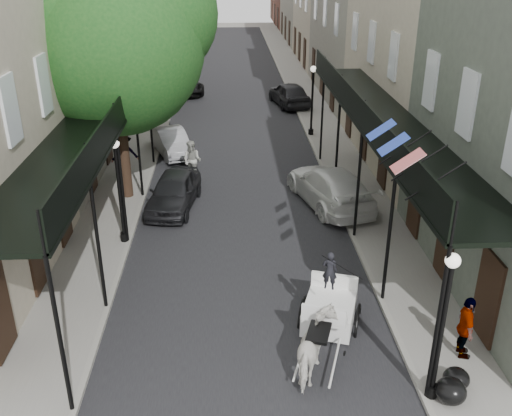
{
  "coord_description": "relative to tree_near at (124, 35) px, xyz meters",
  "views": [
    {
      "loc": [
        -0.39,
        -11.84,
        9.46
      ],
      "look_at": [
        0.46,
        5.27,
        1.6
      ],
      "focal_mm": 40.0,
      "sensor_mm": 36.0,
      "label": 1
    }
  ],
  "objects": [
    {
      "name": "ground",
      "position": [
        4.2,
        -10.18,
        -6.49
      ],
      "size": [
        140.0,
        140.0,
        0.0
      ],
      "primitive_type": "plane",
      "color": "gray",
      "rests_on": "ground"
    },
    {
      "name": "road",
      "position": [
        4.2,
        9.82,
        -6.48
      ],
      "size": [
        8.0,
        90.0,
        0.01
      ],
      "primitive_type": "cube",
      "color": "black",
      "rests_on": "ground"
    },
    {
      "name": "sidewalk_left",
      "position": [
        -0.8,
        9.82,
        -6.43
      ],
      "size": [
        2.2,
        90.0,
        0.12
      ],
      "primitive_type": "cube",
      "color": "gray",
      "rests_on": "ground"
    },
    {
      "name": "sidewalk_right",
      "position": [
        9.2,
        9.82,
        -6.43
      ],
      "size": [
        2.2,
        90.0,
        0.12
      ],
      "primitive_type": "cube",
      "color": "gray",
      "rests_on": "ground"
    },
    {
      "name": "building_row_left",
      "position": [
        -4.4,
        19.82,
        -1.24
      ],
      "size": [
        5.0,
        80.0,
        10.5
      ],
      "primitive_type": "cube",
      "color": "#B6A992",
      "rests_on": "ground"
    },
    {
      "name": "building_row_right",
      "position": [
        12.8,
        19.82,
        -1.24
      ],
      "size": [
        5.0,
        80.0,
        10.5
      ],
      "primitive_type": "cube",
      "color": "gray",
      "rests_on": "ground"
    },
    {
      "name": "gallery_left",
      "position": [
        -0.59,
        -3.2,
        -2.44
      ],
      "size": [
        2.2,
        18.05,
        4.88
      ],
      "color": "black",
      "rests_on": "sidewalk_left"
    },
    {
      "name": "gallery_right",
      "position": [
        8.99,
        -3.2,
        -2.44
      ],
      "size": [
        2.2,
        18.05,
        4.88
      ],
      "color": "black",
      "rests_on": "sidewalk_right"
    },
    {
      "name": "tree_near",
      "position": [
        0.0,
        0.0,
        0.0
      ],
      "size": [
        7.31,
        6.8,
        9.63
      ],
      "color": "#382619",
      "rests_on": "sidewalk_left"
    },
    {
      "name": "tree_far",
      "position": [
        -0.05,
        14.0,
        -0.65
      ],
      "size": [
        6.45,
        6.0,
        8.61
      ],
      "color": "#382619",
      "rests_on": "sidewalk_left"
    },
    {
      "name": "lamppost_right_near",
      "position": [
        8.3,
        -12.18,
        -4.44
      ],
      "size": [
        0.32,
        0.32,
        3.71
      ],
      "color": "black",
      "rests_on": "sidewalk_right"
    },
    {
      "name": "lamppost_left",
      "position": [
        0.1,
        -4.18,
        -4.44
      ],
      "size": [
        0.32,
        0.32,
        3.71
      ],
      "color": "black",
      "rests_on": "sidewalk_left"
    },
    {
      "name": "lamppost_right_far",
      "position": [
        8.3,
        7.82,
        -4.44
      ],
      "size": [
        0.32,
        0.32,
        3.71
      ],
      "color": "black",
      "rests_on": "sidewalk_right"
    },
    {
      "name": "horse",
      "position": [
        5.81,
        -11.18,
        -5.72
      ],
      "size": [
        1.35,
        1.99,
        1.54
      ],
      "primitive_type": "imported",
      "rotation": [
        0.0,
        0.0,
        2.83
      ],
      "color": "silver",
      "rests_on": "ground"
    },
    {
      "name": "carriage",
      "position": [
        6.55,
        -8.9,
        -5.49
      ],
      "size": [
        2.03,
        2.55,
        2.57
      ],
      "rotation": [
        0.0,
        0.0,
        -0.31
      ],
      "color": "black",
      "rests_on": "ground"
    },
    {
      "name": "pedestrian_walking",
      "position": [
        2.17,
        1.81,
        -5.6
      ],
      "size": [
        1.06,
        0.96,
        1.77
      ],
      "primitive_type": "imported",
      "rotation": [
        0.0,
        0.0,
        -0.42
      ],
      "color": "#A9A9A0",
      "rests_on": "ground"
    },
    {
      "name": "pedestrian_sidewalk_left",
      "position": [
        -0.85,
        2.36,
        -5.44
      ],
      "size": [
        1.35,
        1.02,
        1.85
      ],
      "primitive_type": "imported",
      "rotation": [
        0.0,
        0.0,
        3.45
      ],
      "color": "gray",
      "rests_on": "sidewalk_left"
    },
    {
      "name": "pedestrian_sidewalk_right",
      "position": [
        9.52,
        -10.81,
        -5.53
      ],
      "size": [
        0.56,
        1.04,
        1.69
      ],
      "primitive_type": "imported",
      "rotation": [
        0.0,
        0.0,
        1.42
      ],
      "color": "gray",
      "rests_on": "sidewalk_right"
    },
    {
      "name": "car_left_near",
      "position": [
        1.6,
        -1.18,
        -5.79
      ],
      "size": [
        2.24,
        4.31,
        1.4
      ],
      "primitive_type": "imported",
      "rotation": [
        0.0,
        0.0,
        -0.15
      ],
      "color": "black",
      "rests_on": "ground"
    },
    {
      "name": "car_left_mid",
      "position": [
        0.96,
        5.26,
        -5.85
      ],
      "size": [
        2.59,
        4.09,
        1.27
      ],
      "primitive_type": "imported",
      "rotation": [
        0.0,
        0.0,
        0.35
      ],
      "color": "#A2A2A7",
      "rests_on": "ground"
    },
    {
      "name": "car_left_far",
      "position": [
        0.6,
        18.51,
        -5.78
      ],
      "size": [
        3.56,
        5.54,
        1.42
      ],
      "primitive_type": "imported",
      "rotation": [
        0.0,
        0.0,
        0.25
      ],
      "color": "black",
      "rests_on": "ground"
    },
    {
      "name": "car_right_near",
      "position": [
        7.8,
        -1.18,
        -5.73
      ],
      "size": [
        3.37,
        5.61,
        1.52
      ],
      "primitive_type": "imported",
      "rotation": [
        0.0,
        0.0,
        3.39
      ],
      "color": "silver",
      "rests_on": "ground"
    },
    {
      "name": "car_right_far",
      "position": [
        7.8,
        14.61,
        -5.72
      ],
      "size": [
        2.67,
        4.79,
        1.54
      ],
      "primitive_type": "imported",
      "rotation": [
        0.0,
        0.0,
        3.34
      ],
      "color": "black",
      "rests_on": "ground"
    },
    {
      "name": "trash_bags",
      "position": [
        8.77,
        -12.2,
        -6.09
      ],
      "size": [
        0.96,
        1.11,
        0.6
      ],
      "color": "black",
      "rests_on": "sidewalk_right"
    }
  ]
}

